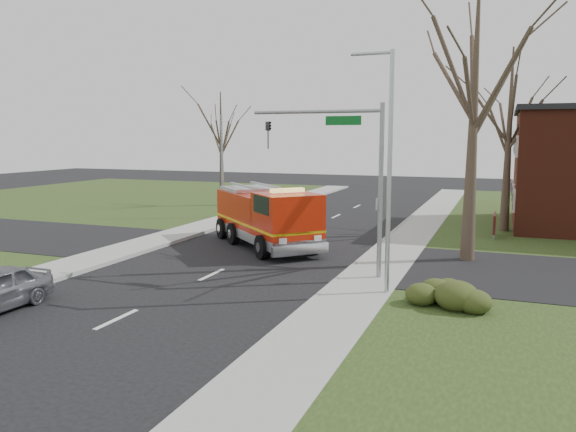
% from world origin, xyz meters
% --- Properties ---
extents(ground, '(120.00, 120.00, 0.00)m').
position_xyz_m(ground, '(0.00, 0.00, 0.00)').
color(ground, black).
rests_on(ground, ground).
extents(sidewalk_right, '(2.40, 80.00, 0.15)m').
position_xyz_m(sidewalk_right, '(6.20, 0.00, 0.07)').
color(sidewalk_right, gray).
rests_on(sidewalk_right, ground).
extents(sidewalk_left, '(2.40, 80.00, 0.15)m').
position_xyz_m(sidewalk_left, '(-6.20, 0.00, 0.07)').
color(sidewalk_left, gray).
rests_on(sidewalk_left, ground).
extents(health_center_sign, '(0.12, 2.00, 1.40)m').
position_xyz_m(health_center_sign, '(10.50, 12.50, 0.88)').
color(health_center_sign, '#461010').
rests_on(health_center_sign, ground).
extents(hedge_corner, '(2.80, 2.00, 0.90)m').
position_xyz_m(hedge_corner, '(9.00, -1.00, 0.58)').
color(hedge_corner, '#2D3D16').
rests_on(hedge_corner, lawn_right).
extents(bare_tree_near, '(6.00, 6.00, 12.00)m').
position_xyz_m(bare_tree_near, '(9.50, 6.00, 7.41)').
color(bare_tree_near, '#3E3024').
rests_on(bare_tree_near, ground).
extents(bare_tree_far, '(5.25, 5.25, 10.50)m').
position_xyz_m(bare_tree_far, '(11.00, 15.00, 6.49)').
color(bare_tree_far, '#3E3024').
rests_on(bare_tree_far, ground).
extents(bare_tree_left, '(4.50, 4.50, 9.00)m').
position_xyz_m(bare_tree_left, '(-10.00, 20.00, 5.56)').
color(bare_tree_left, '#3E3024').
rests_on(bare_tree_left, ground).
extents(traffic_signal_mast, '(5.29, 0.18, 6.80)m').
position_xyz_m(traffic_signal_mast, '(5.21, 1.50, 4.71)').
color(traffic_signal_mast, gray).
rests_on(traffic_signal_mast, ground).
extents(streetlight_pole, '(1.48, 0.16, 8.40)m').
position_xyz_m(streetlight_pole, '(7.14, -0.50, 4.55)').
color(streetlight_pole, '#B7BABF').
rests_on(streetlight_pole, ground).
extents(utility_pole_far, '(0.14, 0.14, 7.00)m').
position_xyz_m(utility_pole_far, '(-6.80, 14.00, 3.50)').
color(utility_pole_far, gray).
rests_on(utility_pole_far, ground).
extents(fire_engine, '(7.53, 7.41, 3.18)m').
position_xyz_m(fire_engine, '(-0.22, 6.19, 1.44)').
color(fire_engine, '#AD1B08').
rests_on(fire_engine, ground).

